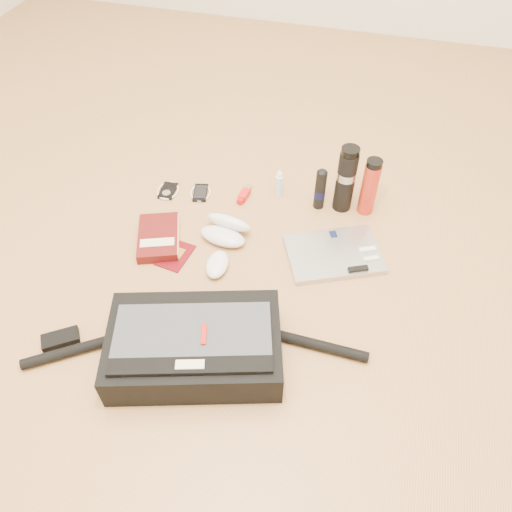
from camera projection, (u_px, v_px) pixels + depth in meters
The scene contains 14 objects.
ground at pixel (240, 286), 1.64m from camera, with size 4.00×4.00×0.00m, color #AA7A47.
messenger_bag at pixel (194, 346), 1.41m from camera, with size 0.97×0.43×0.14m.
laptop at pixel (334, 254), 1.72m from camera, with size 0.38×0.33×0.03m.
book at pixel (159, 237), 1.76m from camera, with size 0.20×0.25×0.04m.
passport at pixel (175, 255), 1.73m from camera, with size 0.11×0.15×0.01m.
mouse at pixel (217, 264), 1.67m from camera, with size 0.08×0.13×0.04m.
sunglasses_case at pixel (226, 230), 1.76m from camera, with size 0.19×0.16×0.10m.
ipod at pixel (168, 191), 1.95m from camera, with size 0.09×0.10×0.01m.
phone at pixel (200, 193), 1.94m from camera, with size 0.09×0.11×0.01m.
inhaler at pixel (245, 194), 1.92m from camera, with size 0.04×0.10×0.03m.
spray_bottle at pixel (279, 184), 1.91m from camera, with size 0.03×0.03×0.11m.
aerosol_can at pixel (320, 189), 1.83m from camera, with size 0.04×0.04×0.17m.
thermos_black at pixel (346, 179), 1.80m from camera, with size 0.08×0.08×0.27m.
thermos_red at pixel (369, 187), 1.80m from camera, with size 0.07×0.07×0.23m.
Camera 1 is at (0.32, -0.97, 1.29)m, focal length 35.00 mm.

